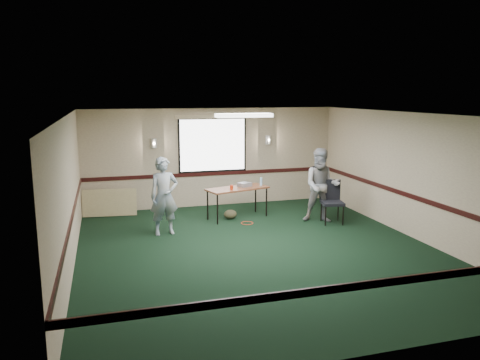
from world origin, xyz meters
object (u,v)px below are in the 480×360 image
object	(u,v)px
conference_chair	(331,198)
person_right	(322,185)
folding_table	(237,190)
person_left	(164,196)
projector	(245,185)

from	to	relation	value
conference_chair	person_right	distance (m)	0.38
folding_table	person_left	distance (m)	2.11
folding_table	projector	world-z (taller)	projector
person_left	person_right	distance (m)	3.79
folding_table	projector	xyz separation A→B (m)	(0.21, 0.09, 0.11)
projector	person_left	distance (m)	2.34
conference_chair	person_left	distance (m)	4.02
projector	person_left	xyz separation A→B (m)	(-2.14, -0.94, 0.04)
conference_chair	person_right	bearing A→B (deg)	166.03
folding_table	person_right	size ratio (longest dim) A/B	0.92
projector	folding_table	bearing A→B (deg)	178.28
folding_table	person_right	world-z (taller)	person_right
projector	person_left	bearing A→B (deg)	179.13
projector	conference_chair	world-z (taller)	conference_chair
folding_table	person_right	xyz separation A→B (m)	(1.87, -0.89, 0.18)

